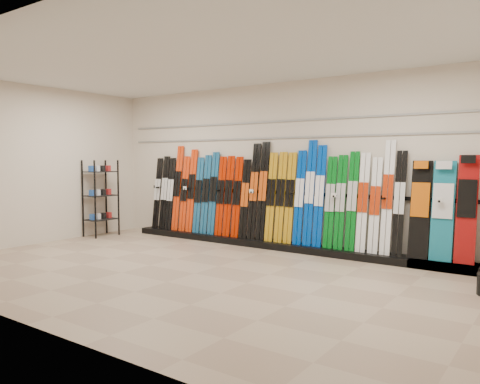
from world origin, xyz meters
The scene contains 10 objects.
floor centered at (0.00, 0.00, 0.00)m, with size 8.00×8.00×0.00m, color #A0856E.
back_wall centered at (0.00, 2.50, 1.50)m, with size 8.00×8.00×0.00m, color beige.
left_wall centered at (-4.00, 0.00, 1.50)m, with size 5.00×5.00×0.00m, color beige.
ceiling centered at (0.00, 0.00, 3.00)m, with size 8.00×8.00×0.00m, color silver.
ski_rack_base centered at (0.22, 2.28, 0.06)m, with size 8.00×0.40×0.12m, color black.
skis centered at (-0.43, 2.34, 0.93)m, with size 5.37×0.25×1.82m.
snowboards centered at (2.77, 2.36, 0.87)m, with size 0.93×0.24×1.55m.
accessory_rack centered at (-3.75, 1.36, 0.80)m, with size 0.40×0.60×1.59m, color black.
slatwall_rail_0 centered at (0.00, 2.48, 2.00)m, with size 7.60×0.02×0.03m, color gray.
slatwall_rail_1 centered at (0.00, 2.48, 2.30)m, with size 7.60×0.02×0.03m, color gray.
Camera 1 is at (4.26, -4.94, 1.61)m, focal length 35.00 mm.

